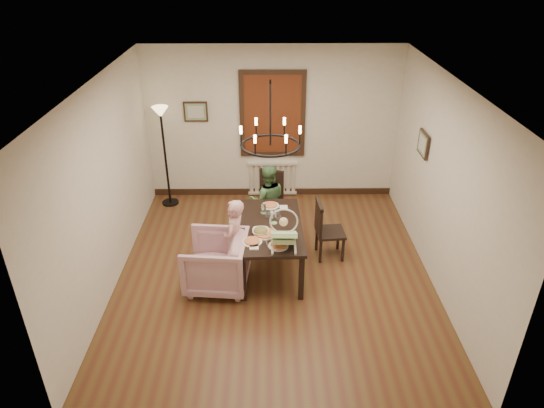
{
  "coord_description": "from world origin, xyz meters",
  "views": [
    {
      "loc": [
        -0.09,
        -5.78,
        4.29
      ],
      "look_at": [
        -0.03,
        0.17,
        1.05
      ],
      "focal_mm": 32.0,
      "sensor_mm": 36.0,
      "label": 1
    }
  ],
  "objects_px": {
    "seated_man": "(268,206)",
    "chair_far": "(268,200)",
    "dining_table": "(271,230)",
    "chair_right": "(331,229)",
    "armchair": "(216,262)",
    "floor_lamp": "(166,158)",
    "elderly_woman": "(235,247)",
    "baby_bouncer": "(284,233)",
    "drinking_glass": "(268,215)"
  },
  "relations": [
    {
      "from": "seated_man",
      "to": "baby_bouncer",
      "type": "height_order",
      "value": "baby_bouncer"
    },
    {
      "from": "dining_table",
      "to": "chair_right",
      "type": "height_order",
      "value": "chair_right"
    },
    {
      "from": "armchair",
      "to": "seated_man",
      "type": "distance_m",
      "value": 1.57
    },
    {
      "from": "baby_bouncer",
      "to": "floor_lamp",
      "type": "relative_size",
      "value": 0.3
    },
    {
      "from": "dining_table",
      "to": "drinking_glass",
      "type": "height_order",
      "value": "drinking_glass"
    },
    {
      "from": "seated_man",
      "to": "drinking_glass",
      "type": "relative_size",
      "value": 7.21
    },
    {
      "from": "drinking_glass",
      "to": "floor_lamp",
      "type": "distance_m",
      "value": 2.61
    },
    {
      "from": "floor_lamp",
      "to": "elderly_woman",
      "type": "bearing_deg",
      "value": -59.23
    },
    {
      "from": "armchair",
      "to": "seated_man",
      "type": "bearing_deg",
      "value": 157.89
    },
    {
      "from": "chair_far",
      "to": "floor_lamp",
      "type": "distance_m",
      "value": 2.02
    },
    {
      "from": "chair_right",
      "to": "floor_lamp",
      "type": "distance_m",
      "value": 3.28
    },
    {
      "from": "baby_bouncer",
      "to": "drinking_glass",
      "type": "relative_size",
      "value": 3.9
    },
    {
      "from": "armchair",
      "to": "floor_lamp",
      "type": "height_order",
      "value": "floor_lamp"
    },
    {
      "from": "chair_far",
      "to": "seated_man",
      "type": "bearing_deg",
      "value": -74.09
    },
    {
      "from": "seated_man",
      "to": "chair_far",
      "type": "bearing_deg",
      "value": -97.39
    },
    {
      "from": "chair_far",
      "to": "drinking_glass",
      "type": "distance_m",
      "value": 1.14
    },
    {
      "from": "chair_far",
      "to": "drinking_glass",
      "type": "relative_size",
      "value": 6.81
    },
    {
      "from": "baby_bouncer",
      "to": "chair_right",
      "type": "bearing_deg",
      "value": 49.0
    },
    {
      "from": "armchair",
      "to": "seated_man",
      "type": "height_order",
      "value": "seated_man"
    },
    {
      "from": "dining_table",
      "to": "chair_far",
      "type": "relative_size",
      "value": 1.68
    },
    {
      "from": "chair_far",
      "to": "chair_right",
      "type": "distance_m",
      "value": 1.32
    },
    {
      "from": "chair_right",
      "to": "seated_man",
      "type": "height_order",
      "value": "seated_man"
    },
    {
      "from": "elderly_woman",
      "to": "seated_man",
      "type": "bearing_deg",
      "value": 173.87
    },
    {
      "from": "chair_far",
      "to": "armchair",
      "type": "distance_m",
      "value": 1.81
    },
    {
      "from": "baby_bouncer",
      "to": "chair_far",
      "type": "bearing_deg",
      "value": 97.56
    },
    {
      "from": "dining_table",
      "to": "chair_right",
      "type": "xyz_separation_m",
      "value": [
        0.9,
        0.31,
        -0.18
      ]
    },
    {
      "from": "baby_bouncer",
      "to": "drinking_glass",
      "type": "height_order",
      "value": "baby_bouncer"
    },
    {
      "from": "baby_bouncer",
      "to": "armchair",
      "type": "bearing_deg",
      "value": 174.94
    },
    {
      "from": "dining_table",
      "to": "armchair",
      "type": "height_order",
      "value": "armchair"
    },
    {
      "from": "chair_right",
      "to": "drinking_glass",
      "type": "distance_m",
      "value": 1.01
    },
    {
      "from": "drinking_glass",
      "to": "floor_lamp",
      "type": "bearing_deg",
      "value": 133.99
    },
    {
      "from": "armchair",
      "to": "drinking_glass",
      "type": "xyz_separation_m",
      "value": [
        0.72,
        0.56,
        0.42
      ]
    },
    {
      "from": "dining_table",
      "to": "seated_man",
      "type": "xyz_separation_m",
      "value": [
        -0.04,
        0.98,
        -0.15
      ]
    },
    {
      "from": "drinking_glass",
      "to": "dining_table",
      "type": "bearing_deg",
      "value": -77.89
    },
    {
      "from": "chair_far",
      "to": "chair_right",
      "type": "xyz_separation_m",
      "value": [
        0.94,
        -0.94,
        -0.0
      ]
    },
    {
      "from": "chair_far",
      "to": "seated_man",
      "type": "relative_size",
      "value": 0.94
    },
    {
      "from": "chair_far",
      "to": "drinking_glass",
      "type": "xyz_separation_m",
      "value": [
        -0.0,
        -1.09,
        0.33
      ]
    },
    {
      "from": "dining_table",
      "to": "seated_man",
      "type": "distance_m",
      "value": 0.99
    },
    {
      "from": "elderly_woman",
      "to": "floor_lamp",
      "type": "bearing_deg",
      "value": -134.28
    },
    {
      "from": "armchair",
      "to": "elderly_woman",
      "type": "distance_m",
      "value": 0.34
    },
    {
      "from": "armchair",
      "to": "seated_man",
      "type": "relative_size",
      "value": 0.85
    },
    {
      "from": "chair_right",
      "to": "dining_table",
      "type": "bearing_deg",
      "value": 104.2
    },
    {
      "from": "elderly_woman",
      "to": "floor_lamp",
      "type": "relative_size",
      "value": 0.57
    },
    {
      "from": "chair_far",
      "to": "dining_table",
      "type": "bearing_deg",
      "value": -70.34
    },
    {
      "from": "chair_right",
      "to": "elderly_woman",
      "type": "relative_size",
      "value": 0.92
    },
    {
      "from": "dining_table",
      "to": "chair_far",
      "type": "height_order",
      "value": "chair_far"
    },
    {
      "from": "seated_man",
      "to": "baby_bouncer",
      "type": "bearing_deg",
      "value": 93.03
    },
    {
      "from": "chair_right",
      "to": "seated_man",
      "type": "bearing_deg",
      "value": 49.92
    },
    {
      "from": "chair_far",
      "to": "armchair",
      "type": "height_order",
      "value": "chair_far"
    },
    {
      "from": "dining_table",
      "to": "chair_far",
      "type": "xyz_separation_m",
      "value": [
        -0.03,
        1.25,
        -0.18
      ]
    }
  ]
}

